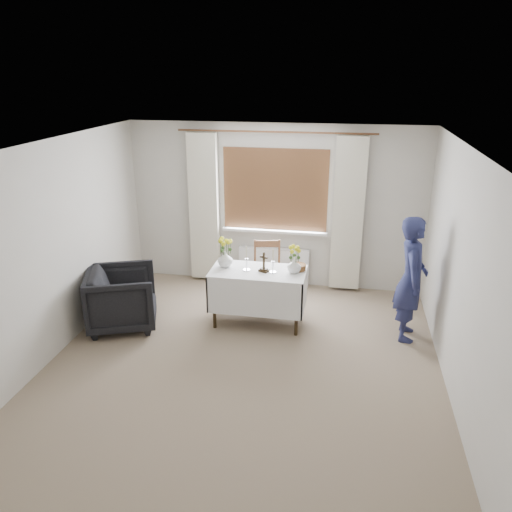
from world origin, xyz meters
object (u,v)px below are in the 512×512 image
Objects in this scene: wooden_cross at (264,262)px; flower_vase_left at (225,259)px; altar_table at (258,297)px; wooden_chair at (267,273)px; armchair at (122,298)px; person at (411,279)px; flower_vase_right at (294,266)px.

flower_vase_left is (-0.53, 0.08, -0.03)m from wooden_cross.
altar_table is at bearing -168.32° from wooden_cross.
wooden_chair is 0.83m from wooden_cross.
person is (3.67, 0.39, 0.40)m from armchair.
wooden_chair is (0.01, 0.68, 0.07)m from altar_table.
armchair is 3.29× the size of wooden_cross.
flower_vase_right is at bearing -100.29° from armchair.
person is at bearing 25.20° from wooden_cross.
armchair is at bearing -169.46° from flower_vase_right.
armchair is 3.71m from person.
person reaches higher than flower_vase_right.
flower_vase_left reaches higher than wooden_chair.
flower_vase_left reaches higher than armchair.
wooden_cross reaches higher than armchair.
armchair is (-1.76, -1.07, -0.05)m from wooden_chair.
altar_table is 6.57× the size of flower_vase_right.
person reaches higher than altar_table.
wooden_chair is 0.56× the size of person.
flower_vase_left is at bearing 177.32° from flower_vase_right.
armchair is 2.30m from flower_vase_right.
armchair is 4.62× the size of flower_vase_right.
wooden_chair is 0.88m from flower_vase_left.
wooden_cross reaches higher than flower_vase_left.
flower_vase_right is (2.21, 0.41, 0.46)m from armchair.
flower_vase_left reaches higher than flower_vase_right.
flower_vase_left is (-0.47, -0.62, 0.42)m from wooden_chair.
wooden_chair is at bearing 124.35° from flower_vase_right.
armchair is 1.45m from flower_vase_left.
person reaches higher than wooden_cross.
wooden_chair reaches higher than altar_table.
flower_vase_right is at bearing 2.31° from altar_table.
wooden_cross is 1.25× the size of flower_vase_left.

